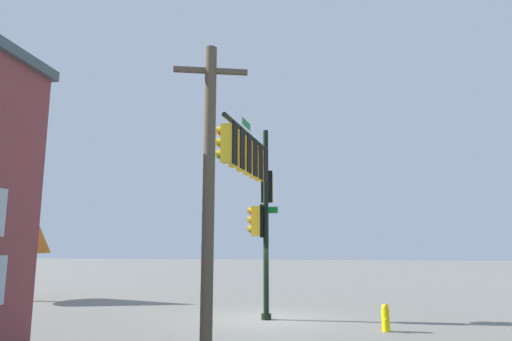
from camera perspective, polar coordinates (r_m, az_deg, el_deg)
The scene contains 5 objects.
ground_plane at distance 16.47m, azimuth 1.35°, elevation -18.88°, with size 120.00×120.00×0.00m, color gray.
signal_pole_assembly at distance 14.88m, azimuth -0.44°, elevation -0.92°, with size 5.45×1.29×6.96m.
utility_pole at distance 10.25m, azimuth -6.21°, elevation -2.85°, with size 0.61×1.76×7.45m.
fire_hydrant at distance 14.82m, azimuth 16.56°, elevation -17.94°, with size 0.33×0.24×0.83m.
tree_near at distance 24.37m, azimuth -28.37°, elevation -5.71°, with size 2.89×2.89×5.44m.
Camera 1 is at (16.11, 2.15, 2.67)m, focal length 30.62 mm.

